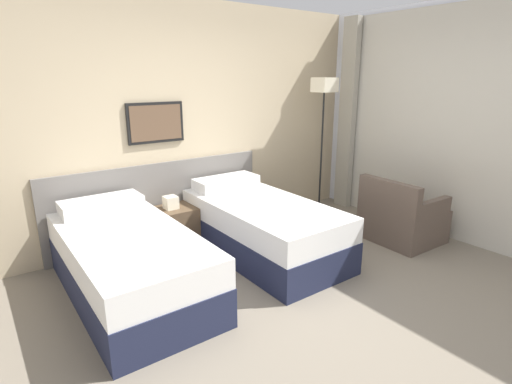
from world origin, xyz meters
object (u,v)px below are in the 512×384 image
object	(u,v)px
nightstand	(172,227)
armchair	(401,219)
bed_near_door	(130,262)
bed_near_window	(262,227)
floor_lamp	(324,101)

from	to	relation	value
nightstand	armchair	distance (m)	2.65
bed_near_door	bed_near_window	bearing A→B (deg)	0.00
bed_near_door	armchair	bearing A→B (deg)	-12.95
floor_lamp	armchair	bearing A→B (deg)	-82.45
bed_near_door	armchair	world-z (taller)	armchair
bed_near_door	nightstand	bearing A→B (deg)	44.02
nightstand	floor_lamp	xyz separation A→B (m)	(2.10, -0.20, 1.33)
bed_near_door	floor_lamp	distance (m)	3.14
armchair	nightstand	bearing A→B (deg)	60.16
bed_near_window	floor_lamp	xyz separation A→B (m)	(1.37, 0.50, 1.27)
bed_near_door	nightstand	xyz separation A→B (m)	(0.73, 0.70, -0.06)
bed_near_window	floor_lamp	distance (m)	1.93
bed_near_door	bed_near_window	size ratio (longest dim) A/B	1.00
bed_near_door	nightstand	distance (m)	1.01
armchair	bed_near_window	bearing A→B (deg)	67.61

